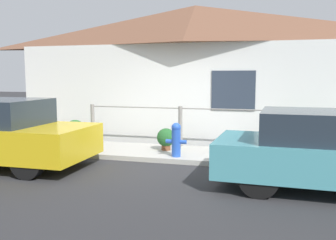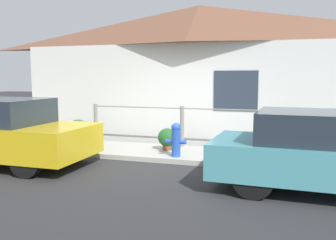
{
  "view_description": "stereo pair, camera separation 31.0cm",
  "coord_description": "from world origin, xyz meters",
  "px_view_note": "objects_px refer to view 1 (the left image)",
  "views": [
    {
      "loc": [
        2.2,
        -7.48,
        1.85
      ],
      "look_at": [
        0.01,
        0.3,
        0.9
      ],
      "focal_mm": 40.0,
      "sensor_mm": 36.0,
      "label": 1
    },
    {
      "loc": [
        2.49,
        -7.39,
        1.85
      ],
      "look_at": [
        0.01,
        0.3,
        0.9
      ],
      "focal_mm": 40.0,
      "sensor_mm": 36.0,
      "label": 2
    }
  ],
  "objects_px": {
    "potted_plant_near_hydrant": "(166,138)",
    "potted_plant_corner": "(300,138)",
    "potted_plant_by_fence": "(75,131)",
    "fire_hydrant": "(176,139)"
  },
  "relations": [
    {
      "from": "fire_hydrant",
      "to": "potted_plant_near_hydrant",
      "type": "height_order",
      "value": "fire_hydrant"
    },
    {
      "from": "fire_hydrant",
      "to": "potted_plant_near_hydrant",
      "type": "distance_m",
      "value": 0.76
    },
    {
      "from": "potted_plant_corner",
      "to": "potted_plant_by_fence",
      "type": "bearing_deg",
      "value": -176.99
    },
    {
      "from": "fire_hydrant",
      "to": "potted_plant_by_fence",
      "type": "relative_size",
      "value": 1.19
    },
    {
      "from": "potted_plant_near_hydrant",
      "to": "potted_plant_corner",
      "type": "distance_m",
      "value": 3.06
    },
    {
      "from": "potted_plant_near_hydrant",
      "to": "potted_plant_by_fence",
      "type": "bearing_deg",
      "value": 176.05
    },
    {
      "from": "potted_plant_near_hydrant",
      "to": "fire_hydrant",
      "type": "bearing_deg",
      "value": -56.92
    },
    {
      "from": "potted_plant_by_fence",
      "to": "potted_plant_corner",
      "type": "bearing_deg",
      "value": 3.01
    },
    {
      "from": "fire_hydrant",
      "to": "potted_plant_near_hydrant",
      "type": "relative_size",
      "value": 1.43
    },
    {
      "from": "fire_hydrant",
      "to": "potted_plant_by_fence",
      "type": "distance_m",
      "value": 3.01
    }
  ]
}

